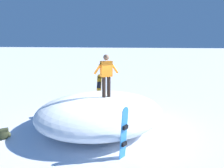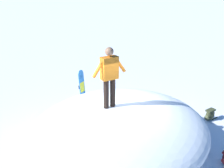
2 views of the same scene
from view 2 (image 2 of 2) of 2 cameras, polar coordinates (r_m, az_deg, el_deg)
name	(u,v)px [view 2 (image 2 of 2)]	position (r m, az deg, el deg)	size (l,w,h in m)	color
ground	(118,140)	(8.66, 1.28, -11.02)	(240.00, 240.00, 0.00)	white
snow_mound	(119,130)	(7.92, 1.48, -8.97)	(5.17, 4.71, 1.27)	white
snowboarder_standing	(109,74)	(7.35, -0.52, 2.00)	(0.87, 0.63, 1.62)	black
snowboard_secondary_upright	(82,91)	(9.90, -5.89, -1.47)	(0.25, 0.31, 1.58)	#2672BF
backpack_near	(210,115)	(10.16, 18.75, -5.74)	(0.55, 0.49, 0.39)	#383D23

